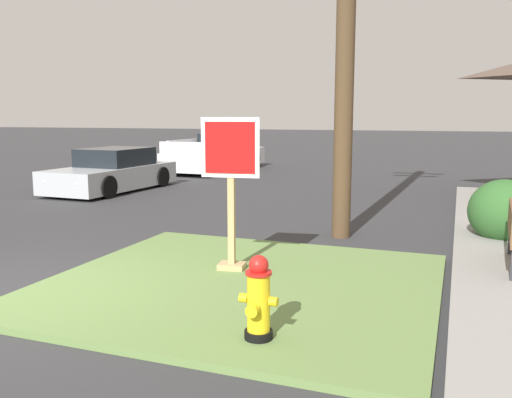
# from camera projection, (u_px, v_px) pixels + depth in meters

# --- Properties ---
(ground_plane) EXTENTS (160.00, 160.00, 0.00)m
(ground_plane) POSITION_uv_depth(u_px,v_px,m) (6.00, 297.00, 6.64)
(ground_plane) COLOR #333335
(grass_corner_patch) EXTENTS (4.89, 4.59, 0.08)m
(grass_corner_patch) POSITION_uv_depth(u_px,v_px,m) (242.00, 284.00, 7.03)
(grass_corner_patch) COLOR #668447
(grass_corner_patch) RESTS_ON ground
(fire_hydrant) EXTENTS (0.38, 0.34, 0.82)m
(fire_hydrant) POSITION_uv_depth(u_px,v_px,m) (258.00, 300.00, 5.15)
(fire_hydrant) COLOR black
(fire_hydrant) RESTS_ON grass_corner_patch
(stop_sign) EXTENTS (0.80, 0.33, 2.10)m
(stop_sign) POSITION_uv_depth(u_px,v_px,m) (231.00, 195.00, 7.41)
(stop_sign) COLOR tan
(stop_sign) RESTS_ON grass_corner_patch
(manhole_cover) EXTENTS (0.70, 0.70, 0.02)m
(manhole_cover) POSITION_uv_depth(u_px,v_px,m) (171.00, 238.00, 9.79)
(manhole_cover) COLOR black
(manhole_cover) RESTS_ON ground
(parked_sedan_silver) EXTENTS (2.05, 4.40, 1.25)m
(parked_sedan_silver) POSITION_uv_depth(u_px,v_px,m) (113.00, 172.00, 16.09)
(parked_sedan_silver) COLOR #ADB2B7
(parked_sedan_silver) RESTS_ON ground
(pickup_truck_white) EXTENTS (2.28, 5.64, 1.48)m
(pickup_truck_white) POSITION_uv_depth(u_px,v_px,m) (217.00, 155.00, 22.00)
(pickup_truck_white) COLOR silver
(pickup_truck_white) RESTS_ON ground
(shrub_by_curb) EXTENTS (1.21, 1.21, 1.11)m
(shrub_by_curb) POSITION_uv_depth(u_px,v_px,m) (504.00, 211.00, 9.41)
(shrub_by_curb) COLOR #2E5D29
(shrub_by_curb) RESTS_ON ground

